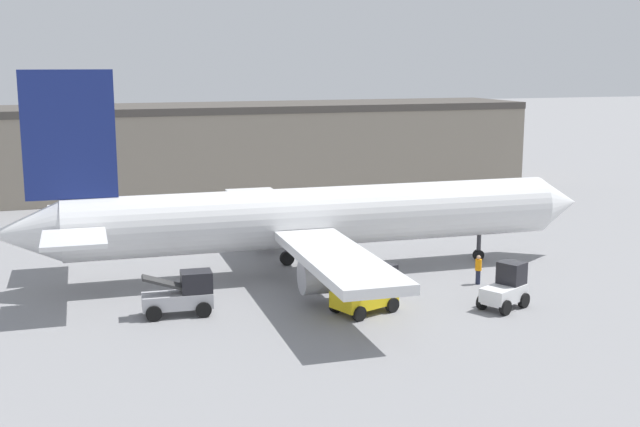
# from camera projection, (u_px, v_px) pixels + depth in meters

# --- Properties ---
(ground_plane) EXTENTS (400.00, 400.00, 0.00)m
(ground_plane) POSITION_uv_depth(u_px,v_px,m) (320.00, 272.00, 49.75)
(ground_plane) COLOR gray
(terminal_building) EXTENTS (79.37, 11.22, 8.64)m
(terminal_building) POSITION_uv_depth(u_px,v_px,m) (140.00, 150.00, 78.28)
(terminal_building) COLOR gray
(terminal_building) RESTS_ON ground_plane
(airplane) EXTENTS (37.24, 29.26, 12.47)m
(airplane) POSITION_uv_depth(u_px,v_px,m) (304.00, 217.00, 48.79)
(airplane) COLOR silver
(airplane) RESTS_ON ground_plane
(ground_crew_worker) EXTENTS (0.38, 0.38, 1.75)m
(ground_crew_worker) POSITION_uv_depth(u_px,v_px,m) (478.00, 269.00, 46.99)
(ground_crew_worker) COLOR #1E2338
(ground_crew_worker) RESTS_ON ground_plane
(baggage_tug) EXTENTS (3.73, 3.02, 2.46)m
(baggage_tug) POSITION_uv_depth(u_px,v_px,m) (369.00, 290.00, 41.86)
(baggage_tug) COLOR yellow
(baggage_tug) RESTS_ON ground_plane
(belt_loader_truck) EXTENTS (3.66, 1.92, 2.27)m
(belt_loader_truck) POSITION_uv_depth(u_px,v_px,m) (183.00, 294.00, 41.29)
(belt_loader_truck) COLOR #B2B2B7
(belt_loader_truck) RESTS_ON ground_plane
(pushback_tug) EXTENTS (3.09, 2.68, 2.40)m
(pushback_tug) POSITION_uv_depth(u_px,v_px,m) (506.00, 288.00, 42.50)
(pushback_tug) COLOR silver
(pushback_tug) RESTS_ON ground_plane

